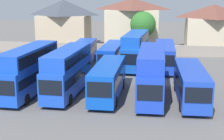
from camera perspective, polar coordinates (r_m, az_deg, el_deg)
ground at (r=52.80m, az=2.28°, el=1.37°), size 140.00×140.00×0.00m
depot_boundary_wall at (r=58.57m, az=2.89°, el=3.45°), size 56.00×0.50×1.80m
bus_1 at (r=37.08m, az=-13.69°, el=0.32°), size 3.04×11.27×5.00m
bus_2 at (r=36.05m, az=-7.41°, el=0.09°), size 2.94×10.55×4.85m
bus_3 at (r=35.15m, az=-0.65°, el=-1.41°), size 2.65×10.42×3.47m
bus_4 at (r=34.48m, az=6.58°, el=-0.27°), size 2.67×10.73×5.09m
bus_5 at (r=34.79m, az=13.07°, el=-2.02°), size 2.96×10.66×3.35m
bus_6 at (r=49.94m, az=-4.99°, el=2.88°), size 2.90×10.94×3.34m
bus_7 at (r=48.77m, az=-0.00°, el=2.63°), size 2.65×10.50×3.27m
bus_8 at (r=48.39m, az=3.93°, el=3.62°), size 3.35×10.54×4.96m
bus_9 at (r=48.52m, az=8.83°, el=2.54°), size 2.65×11.24×3.47m
house_terrace_left at (r=68.31m, az=-8.04°, el=7.89°), size 10.06×7.12×9.04m
house_terrace_centre at (r=65.61m, az=3.47°, el=7.90°), size 10.43×6.70×9.36m
house_terrace_right at (r=66.30m, az=16.53°, el=6.99°), size 10.14×7.80×8.33m
tree_left_of_lot at (r=60.35m, az=5.21°, el=7.60°), size 4.51×4.51×7.25m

